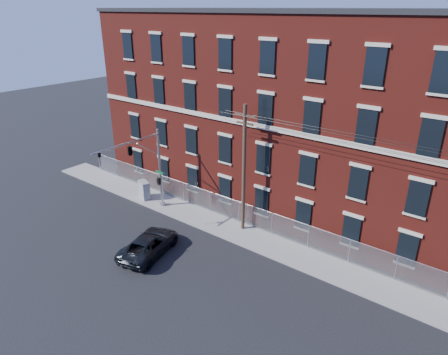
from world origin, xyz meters
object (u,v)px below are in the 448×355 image
object	(u,v)px
traffic_signal_mast	(137,157)
utility_cabinet	(144,190)
utility_pole_near	(244,167)
pickup_truck	(149,244)

from	to	relation	value
traffic_signal_mast	utility_cabinet	size ratio (longest dim) A/B	4.28
utility_pole_near	pickup_truck	world-z (taller)	utility_pole_near
traffic_signal_mast	pickup_truck	size ratio (longest dim) A/B	1.32
pickup_truck	utility_cabinet	size ratio (longest dim) A/B	3.25
traffic_signal_mast	utility_pole_near	distance (m)	8.70
traffic_signal_mast	utility_cabinet	bearing A→B (deg)	135.06
traffic_signal_mast	pickup_truck	xyz separation A→B (m)	(4.64, -3.43, -4.65)
utility_pole_near	utility_cabinet	xyz separation A→B (m)	(-10.35, -1.07, -4.40)
traffic_signal_mast	utility_cabinet	world-z (taller)	traffic_signal_mast
pickup_truck	traffic_signal_mast	bearing A→B (deg)	-50.04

